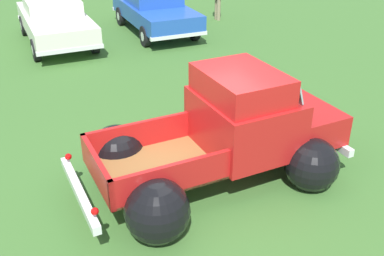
{
  "coord_description": "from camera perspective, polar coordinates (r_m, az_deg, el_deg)",
  "views": [
    {
      "loc": [
        -3.25,
        -5.67,
        4.46
      ],
      "look_at": [
        0.0,
        0.67,
        0.71
      ],
      "focal_mm": 42.09,
      "sensor_mm": 36.0,
      "label": 1
    }
  ],
  "objects": [
    {
      "name": "ground_plane",
      "position": [
        7.92,
        2.22,
        -6.58
      ],
      "size": [
        80.0,
        80.0,
        0.0
      ],
      "primitive_type": "plane",
      "color": "#3D6B2D"
    },
    {
      "name": "show_car_0",
      "position": [
        15.67,
        -16.99,
        13.02
      ],
      "size": [
        2.11,
        4.78,
        1.43
      ],
      "rotation": [
        0.0,
        0.0,
        -1.61
      ],
      "color": "black",
      "rests_on": "ground"
    },
    {
      "name": "show_car_1",
      "position": [
        16.39,
        -4.75,
        14.7
      ],
      "size": [
        2.18,
        4.65,
        1.43
      ],
      "rotation": [
        0.0,
        0.0,
        -1.63
      ],
      "color": "black",
      "rests_on": "ground"
    },
    {
      "name": "vintage_pickup_truck",
      "position": [
        7.69,
        4.87,
        -1.17
      ],
      "size": [
        4.65,
        2.81,
        1.96
      ],
      "rotation": [
        0.0,
        0.0,
        -0.01
      ],
      "color": "black",
      "rests_on": "ground"
    }
  ]
}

